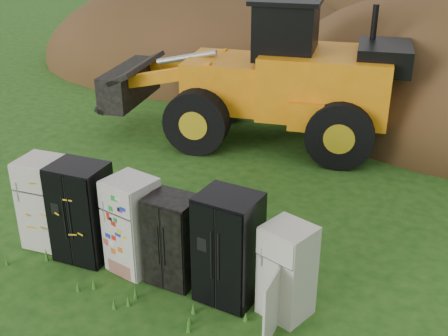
# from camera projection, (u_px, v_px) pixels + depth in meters

# --- Properties ---
(ground) EXTENTS (120.00, 120.00, 0.00)m
(ground) POSITION_uv_depth(u_px,v_px,m) (159.00, 274.00, 10.19)
(ground) COLOR #1C4B14
(ground) RESTS_ON ground
(fridge_leftmost) EXTENTS (0.86, 0.83, 1.81)m
(fridge_leftmost) POSITION_uv_depth(u_px,v_px,m) (46.00, 202.00, 10.80)
(fridge_leftmost) COLOR beige
(fridge_leftmost) RESTS_ON ground
(fridge_black_side) EXTENTS (1.03, 0.83, 1.90)m
(fridge_black_side) POSITION_uv_depth(u_px,v_px,m) (82.00, 212.00, 10.36)
(fridge_black_side) COLOR black
(fridge_black_side) RESTS_ON ground
(fridge_sticker) EXTENTS (0.93, 0.88, 1.80)m
(fridge_sticker) POSITION_uv_depth(u_px,v_px,m) (133.00, 225.00, 10.04)
(fridge_sticker) COLOR silver
(fridge_sticker) RESTS_ON ground
(fridge_dark_mid) EXTENTS (0.87, 0.72, 1.65)m
(fridge_dark_mid) POSITION_uv_depth(u_px,v_px,m) (173.00, 240.00, 9.72)
(fridge_dark_mid) COLOR black
(fridge_dark_mid) RESTS_ON ground
(fridge_black_right) EXTENTS (1.03, 0.88, 1.94)m
(fridge_black_right) POSITION_uv_depth(u_px,v_px,m) (228.00, 248.00, 9.23)
(fridge_black_right) COLOR black
(fridge_black_right) RESTS_ON ground
(fridge_open_door) EXTENTS (0.91, 0.87, 1.62)m
(fridge_open_door) POSITION_uv_depth(u_px,v_px,m) (287.00, 271.00, 8.91)
(fridge_open_door) COLOR beige
(fridge_open_door) RESTS_ON ground
(wheel_loader) EXTENTS (8.69, 4.77, 3.98)m
(wheel_loader) POSITION_uv_depth(u_px,v_px,m) (248.00, 71.00, 15.43)
(wheel_loader) COLOR orange
(wheel_loader) RESTS_ON ground
(dirt_mound_left) EXTENTS (14.95, 11.21, 6.87)m
(dirt_mound_left) POSITION_uv_depth(u_px,v_px,m) (207.00, 62.00, 24.32)
(dirt_mound_left) COLOR #432F15
(dirt_mound_left) RESTS_ON ground
(dirt_mound_back) EXTENTS (16.01, 10.67, 5.78)m
(dirt_mound_back) POSITION_uv_depth(u_px,v_px,m) (368.00, 53.00, 25.79)
(dirt_mound_back) COLOR #432F15
(dirt_mound_back) RESTS_ON ground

